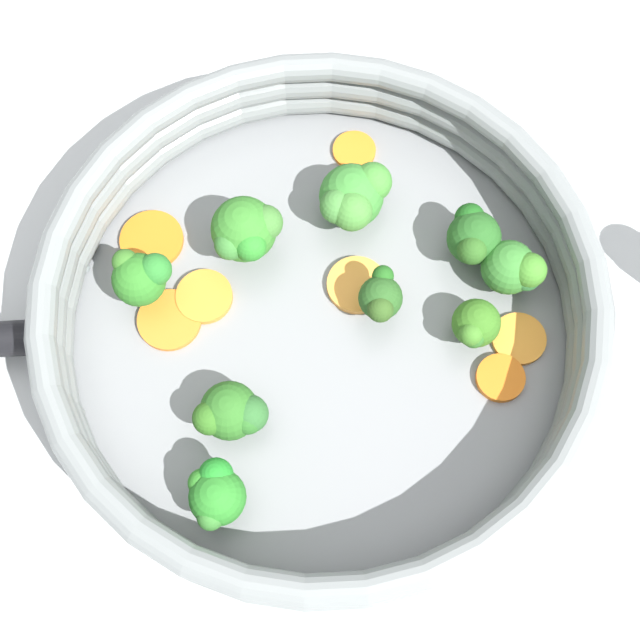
% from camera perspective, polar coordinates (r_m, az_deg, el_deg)
% --- Properties ---
extents(ground_plane, '(4.00, 4.00, 0.00)m').
position_cam_1_polar(ground_plane, '(0.64, 0.00, -0.90)').
color(ground_plane, '#B9BDBE').
extents(skillet, '(0.36, 0.36, 0.01)m').
position_cam_1_polar(skillet, '(0.63, 0.00, -0.69)').
color(skillet, gray).
rests_on(skillet, ground_plane).
extents(skillet_rim_wall, '(0.38, 0.38, 0.06)m').
position_cam_1_polar(skillet_rim_wall, '(0.59, 0.00, 0.51)').
color(skillet_rim_wall, slate).
rests_on(skillet_rim_wall, skillet).
extents(skillet_rivet_left, '(0.01, 0.01, 0.01)m').
position_cam_1_polar(skillet_rivet_left, '(0.66, -14.89, 3.27)').
color(skillet_rivet_left, gray).
rests_on(skillet_rivet_left, skillet).
extents(skillet_rivet_right, '(0.01, 0.01, 0.01)m').
position_cam_1_polar(skillet_rivet_right, '(0.62, -15.19, -5.82)').
color(skillet_rivet_right, gray).
rests_on(skillet_rivet_right, skillet).
extents(carrot_slice_0, '(0.06, 0.06, 0.00)m').
position_cam_1_polar(carrot_slice_0, '(0.66, -10.72, 5.06)').
color(carrot_slice_0, orange).
rests_on(carrot_slice_0, skillet).
extents(carrot_slice_1, '(0.04, 0.04, 0.00)m').
position_cam_1_polar(carrot_slice_1, '(0.68, 2.20, 10.79)').
color(carrot_slice_1, orange).
rests_on(carrot_slice_1, skillet).
extents(carrot_slice_2, '(0.05, 0.05, 0.01)m').
position_cam_1_polar(carrot_slice_2, '(0.63, -7.42, 1.50)').
color(carrot_slice_2, orange).
rests_on(carrot_slice_2, skillet).
extents(carrot_slice_3, '(0.06, 0.06, 0.01)m').
position_cam_1_polar(carrot_slice_3, '(0.63, 2.37, 2.26)').
color(carrot_slice_3, orange).
rests_on(carrot_slice_3, skillet).
extents(carrot_slice_4, '(0.05, 0.05, 0.00)m').
position_cam_1_polar(carrot_slice_4, '(0.63, 12.61, -1.18)').
color(carrot_slice_4, orange).
rests_on(carrot_slice_4, skillet).
extents(carrot_slice_5, '(0.06, 0.06, 0.00)m').
position_cam_1_polar(carrot_slice_5, '(0.63, -9.61, 0.00)').
color(carrot_slice_5, orange).
rests_on(carrot_slice_5, skillet).
extents(carrot_slice_6, '(0.04, 0.04, 0.01)m').
position_cam_1_polar(carrot_slice_6, '(0.62, 11.47, -3.66)').
color(carrot_slice_6, orange).
rests_on(carrot_slice_6, skillet).
extents(broccoli_floret_0, '(0.03, 0.03, 0.04)m').
position_cam_1_polar(broccoli_floret_0, '(0.61, 9.91, -0.35)').
color(broccoli_floret_0, '#729C5F').
rests_on(broccoli_floret_0, skillet).
extents(broccoli_floret_1, '(0.05, 0.06, 0.05)m').
position_cam_1_polar(broccoli_floret_1, '(0.63, 2.13, 7.85)').
color(broccoli_floret_1, '#619249').
rests_on(broccoli_floret_1, skillet).
extents(broccoli_floret_2, '(0.03, 0.03, 0.04)m').
position_cam_1_polar(broccoli_floret_2, '(0.60, 3.94, 1.44)').
color(broccoli_floret_2, '#6E9D5D').
rests_on(broccoli_floret_2, skillet).
extents(broccoli_floret_3, '(0.04, 0.05, 0.04)m').
position_cam_1_polar(broccoli_floret_3, '(0.58, -5.64, -5.94)').
color(broccoli_floret_3, '#7DAA5E').
rests_on(broccoli_floret_3, skillet).
extents(broccoli_floret_4, '(0.04, 0.04, 0.05)m').
position_cam_1_polar(broccoli_floret_4, '(0.61, -11.40, 2.71)').
color(broccoli_floret_4, olive).
rests_on(broccoli_floret_4, skillet).
extents(broccoli_floret_5, '(0.04, 0.04, 0.05)m').
position_cam_1_polar(broccoli_floret_5, '(0.57, -6.70, -11.01)').
color(broccoli_floret_5, '#668449').
rests_on(broccoli_floret_5, skillet).
extents(broccoli_floret_6, '(0.05, 0.05, 0.06)m').
position_cam_1_polar(broccoli_floret_6, '(0.62, -4.76, 5.69)').
color(broccoli_floret_6, '#80B65C').
rests_on(broccoli_floret_6, skillet).
extents(broccoli_floret_7, '(0.04, 0.04, 0.04)m').
position_cam_1_polar(broccoli_floret_7, '(0.63, 12.31, 3.20)').
color(broccoli_floret_7, '#628755').
rests_on(broccoli_floret_7, skillet).
extents(broccoli_floret_8, '(0.04, 0.04, 0.05)m').
position_cam_1_polar(broccoli_floret_8, '(0.63, 9.77, 5.26)').
color(broccoli_floret_8, '#7FAF5C').
rests_on(broccoli_floret_8, skillet).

